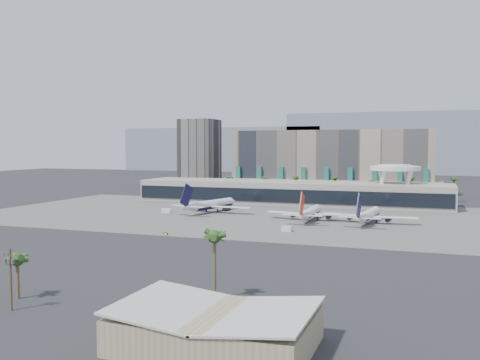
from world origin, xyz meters
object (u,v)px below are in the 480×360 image
(service_vehicle_a, at_px, (166,211))
(taxiway_sign, at_px, (166,234))
(airliner_centre, at_px, (310,212))
(airliner_right, at_px, (368,215))
(utility_pole, at_px, (10,274))
(service_vehicle_b, at_px, (287,229))
(airliner_left, at_px, (211,204))

(service_vehicle_a, distance_m, taxiway_sign, 63.81)
(airliner_centre, bearing_deg, airliner_right, -0.69)
(utility_pole, bearing_deg, taxiway_sign, 98.48)
(service_vehicle_a, bearing_deg, airliner_right, -11.93)
(airliner_centre, height_order, service_vehicle_b, airliner_centre)
(airliner_centre, bearing_deg, taxiway_sign, -127.20)
(airliner_centre, distance_m, service_vehicle_b, 31.83)
(airliner_right, distance_m, service_vehicle_a, 93.83)
(service_vehicle_b, bearing_deg, airliner_right, 57.41)
(airliner_left, xyz_separation_m, service_vehicle_a, (-18.99, -9.06, -2.73))
(airliner_right, bearing_deg, service_vehicle_a, -175.57)
(airliner_left, xyz_separation_m, taxiway_sign, (10.40, -65.68, -3.33))
(airliner_right, height_order, service_vehicle_b, airliner_right)
(service_vehicle_b, bearing_deg, service_vehicle_a, 160.03)
(utility_pole, height_order, airliner_centre, airliner_centre)
(service_vehicle_b, relative_size, taxiway_sign, 1.94)
(service_vehicle_a, xyz_separation_m, service_vehicle_b, (67.78, -34.20, -0.06))
(airliner_left, height_order, service_vehicle_a, airliner_left)
(utility_pole, relative_size, airliner_right, 0.30)
(service_vehicle_a, bearing_deg, utility_pole, -83.98)
(utility_pole, xyz_separation_m, service_vehicle_a, (-42.52, 144.62, -6.09))
(airliner_right, bearing_deg, airliner_left, 177.17)
(airliner_centre, relative_size, service_vehicle_a, 9.22)
(airliner_centre, xyz_separation_m, taxiway_sign, (-40.21, -54.11, -3.00))
(utility_pole, xyz_separation_m, airliner_centre, (27.09, 142.10, -3.69))
(airliner_centre, relative_size, taxiway_sign, 19.88)
(airliner_right, relative_size, service_vehicle_b, 10.46)
(airliner_centre, bearing_deg, service_vehicle_b, -93.87)
(utility_pole, bearing_deg, service_vehicle_b, 77.11)
(service_vehicle_b, xyz_separation_m, taxiway_sign, (-38.39, -22.43, -0.54))
(airliner_centre, height_order, service_vehicle_a, airliner_centre)
(utility_pole, bearing_deg, airliner_right, 70.16)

